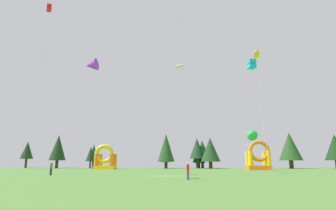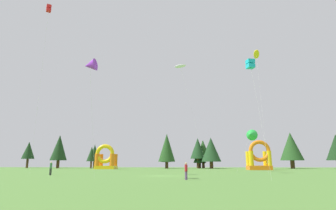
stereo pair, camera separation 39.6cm
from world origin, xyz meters
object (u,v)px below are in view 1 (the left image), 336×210
object	(u,v)px
kite_white_parafoil	(180,66)
inflatable_orange_dome	(258,159)
kite_green_delta	(251,135)
person_far_side	(51,167)
kite_yellow_parafoil	(256,55)
kite_cyan_box	(251,64)
person_left_edge	(188,169)
kite_red_box	(49,9)
kite_purple_delta	(91,65)
inflatable_blue_arch	(105,160)

from	to	relation	value
kite_white_parafoil	inflatable_orange_dome	distance (m)	28.32
kite_green_delta	person_far_side	distance (m)	31.18
kite_white_parafoil	kite_yellow_parafoil	world-z (taller)	kite_yellow_parafoil
kite_yellow_parafoil	inflatable_orange_dome	size ratio (longest dim) A/B	3.21
kite_white_parafoil	kite_green_delta	bearing A→B (deg)	-26.53
kite_cyan_box	person_left_edge	size ratio (longest dim) A/B	7.93
kite_green_delta	person_far_side	xyz separation A→B (m)	(-29.55, -8.52, -5.14)
kite_white_parafoil	kite_red_box	world-z (taller)	kite_red_box
kite_purple_delta	inflatable_blue_arch	size ratio (longest dim) A/B	2.15
kite_white_parafoil	inflatable_orange_dome	bearing A→B (deg)	35.50
kite_white_parafoil	kite_yellow_parafoil	bearing A→B (deg)	-20.68
inflatable_orange_dome	person_left_edge	bearing A→B (deg)	-115.50
kite_green_delta	inflatable_orange_dome	distance (m)	19.83
kite_cyan_box	kite_white_parafoil	bearing A→B (deg)	111.90
kite_red_box	inflatable_orange_dome	size ratio (longest dim) A/B	3.84
kite_cyan_box	inflatable_orange_dome	bearing A→B (deg)	74.26
person_far_side	kite_cyan_box	bearing A→B (deg)	106.30
kite_green_delta	kite_red_box	xyz separation A→B (m)	(-31.92, -8.74, 18.74)
kite_yellow_parafoil	kite_purple_delta	xyz separation A→B (m)	(-24.08, -17.24, -7.92)
person_far_side	kite_red_box	bearing A→B (deg)	-54.64
kite_yellow_parafoil	kite_cyan_box	bearing A→B (deg)	-108.79
kite_green_delta	kite_cyan_box	distance (m)	16.80
kite_green_delta	inflatable_blue_arch	size ratio (longest dim) A/B	1.14
kite_yellow_parafoil	kite_purple_delta	size ratio (longest dim) A/B	1.58
kite_purple_delta	person_far_side	world-z (taller)	kite_purple_delta
kite_red_box	kite_yellow_parafoil	xyz separation A→B (m)	(33.93, 9.40, -4.31)
kite_cyan_box	person_far_side	size ratio (longest dim) A/B	7.42
kite_green_delta	kite_red_box	size ratio (longest dim) A/B	0.28
kite_red_box	kite_cyan_box	world-z (taller)	kite_red_box
kite_green_delta	kite_cyan_box	xyz separation A→B (m)	(-3.30, -14.94, 6.93)
kite_purple_delta	inflatable_blue_arch	xyz separation A→B (m)	(-9.29, 42.10, -10.41)
kite_yellow_parafoil	kite_cyan_box	world-z (taller)	kite_yellow_parafoil
kite_red_box	kite_purple_delta	xyz separation A→B (m)	(9.85, -7.84, -12.23)
kite_white_parafoil	person_far_side	world-z (taller)	kite_white_parafoil
kite_green_delta	inflatable_orange_dome	world-z (taller)	kite_green_delta
kite_purple_delta	person_left_edge	bearing A→B (deg)	-5.75
kite_purple_delta	inflatable_blue_arch	world-z (taller)	kite_purple_delta
inflatable_blue_arch	kite_red_box	bearing A→B (deg)	-90.94
kite_green_delta	inflatable_blue_arch	distance (m)	40.62
person_far_side	person_left_edge	distance (m)	20.57
kite_white_parafoil	person_left_edge	distance (m)	30.54
inflatable_orange_dome	inflatable_blue_arch	distance (m)	38.14
kite_purple_delta	person_left_edge	distance (m)	16.08
kite_cyan_box	inflatable_blue_arch	bearing A→B (deg)	124.75
kite_green_delta	inflatable_blue_arch	bearing A→B (deg)	140.86
kite_white_parafoil	kite_red_box	distance (m)	25.35
kite_yellow_parafoil	person_far_side	bearing A→B (deg)	-163.78
person_left_edge	kite_white_parafoil	bearing A→B (deg)	-125.03
person_left_edge	inflatable_blue_arch	distance (m)	47.72
kite_cyan_box	person_left_edge	world-z (taller)	kite_cyan_box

